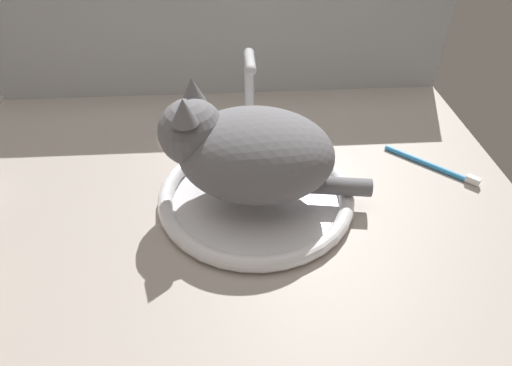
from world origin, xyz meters
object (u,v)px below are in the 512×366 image
at_px(cat, 243,151).
at_px(toothbrush, 432,165).
at_px(faucet, 250,107).
at_px(sink_basin, 256,195).

xyz_separation_m(cat, toothbrush, (0.38, 0.07, -0.10)).
distance_m(faucet, toothbrush, 0.39).
distance_m(faucet, cat, 0.21).
height_order(cat, toothbrush, cat).
distance_m(cat, toothbrush, 0.40).
bearing_deg(cat, faucet, 83.98).
bearing_deg(faucet, sink_basin, -90.00).
xyz_separation_m(sink_basin, faucet, (0.00, 0.21, 0.06)).
relative_size(faucet, toothbrush, 1.38).
height_order(sink_basin, cat, cat).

